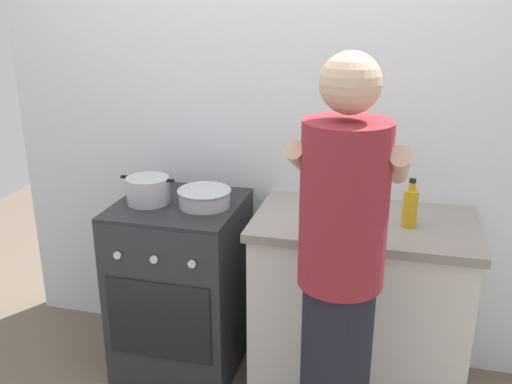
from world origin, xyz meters
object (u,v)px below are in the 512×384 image
object	(u,v)px
oil_bottle	(410,207)
person	(339,292)
utensil_crock	(324,184)
mixing_bowl	(204,197)
stove_range	(182,285)
pot	(148,190)

from	to	relation	value
oil_bottle	person	xyz separation A→B (m)	(-0.23, -0.59, -0.13)
utensil_crock	person	world-z (taller)	person
mixing_bowl	oil_bottle	world-z (taller)	oil_bottle
stove_range	mixing_bowl	size ratio (longest dim) A/B	3.46
pot	utensil_crock	size ratio (longest dim) A/B	0.86
utensil_crock	person	xyz separation A→B (m)	(0.17, -0.80, -0.13)
stove_range	mixing_bowl	distance (m)	0.52
pot	mixing_bowl	xyz separation A→B (m)	(0.28, 0.02, -0.02)
utensil_crock	person	bearing A→B (deg)	-77.94
pot	person	distance (m)	1.16
pot	mixing_bowl	size ratio (longest dim) A/B	1.05
pot	oil_bottle	distance (m)	1.23
pot	oil_bottle	xyz separation A→B (m)	(1.23, 0.01, 0.03)
stove_range	utensil_crock	xyz separation A→B (m)	(0.69, 0.19, 0.54)
pot	person	world-z (taller)	person
pot	oil_bottle	size ratio (longest dim) A/B	1.26
person	pot	bearing A→B (deg)	149.77
mixing_bowl	utensil_crock	distance (m)	0.58
pot	person	bearing A→B (deg)	-30.23
oil_bottle	person	size ratio (longest dim) A/B	0.13
utensil_crock	pot	bearing A→B (deg)	-165.32
oil_bottle	person	bearing A→B (deg)	-111.84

